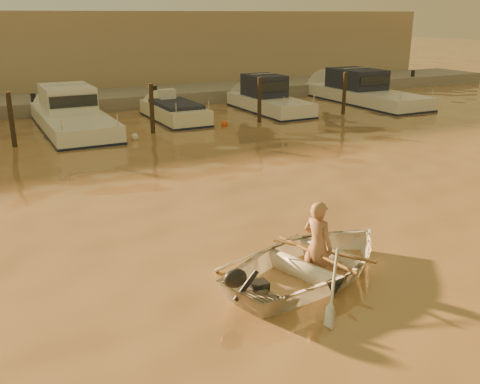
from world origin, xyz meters
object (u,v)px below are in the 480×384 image
dinghy (314,262)px  moored_boat_4 (270,99)px  moored_boat_5 (365,91)px  moored_boat_2 (72,115)px  moored_boat_3 (175,115)px  waterfront_building (85,53)px  person (318,246)px

dinghy → moored_boat_4: 17.66m
moored_boat_5 → moored_boat_4: bearing=180.0°
moored_boat_2 → moored_boat_3: (4.55, 0.00, -0.40)m
moored_boat_3 → moored_boat_5: moored_boat_5 is taller
moored_boat_4 → dinghy: bearing=-117.5°
waterfront_building → moored_boat_3: bearing=-81.9°
person → waterfront_building: bearing=-20.3°
dinghy → waterfront_building: (1.55, 26.66, 2.12)m
dinghy → moored_boat_2: size_ratio=0.47×
moored_boat_3 → moored_boat_5: bearing=0.0°
dinghy → moored_boat_2: 15.73m
dinghy → moored_boat_5: moored_boat_5 is taller
moored_boat_4 → moored_boat_5: 6.05m
moored_boat_4 → moored_boat_2: bearing=180.0°
person → moored_boat_4: moored_boat_4 is taller
person → moored_boat_4: size_ratio=0.27×
person → waterfront_building: waterfront_building is taller
moored_boat_3 → waterfront_building: waterfront_building is taller
dinghy → moored_boat_4: size_ratio=0.61×
dinghy → person: 0.31m
person → waterfront_building: 26.74m
dinghy → person: size_ratio=2.22×
dinghy → person: bearing=-90.0°
person → moored_boat_2: 15.71m
waterfront_building → moored_boat_2: bearing=-105.2°
moored_boat_3 → moored_boat_4: 5.05m
moored_boat_4 → moored_boat_5: bearing=0.0°
waterfront_building → person: bearing=-93.1°
waterfront_building → moored_boat_5: bearing=-41.0°
person → moored_boat_3: person is taller
moored_boat_2 → waterfront_building: (2.98, 11.00, 1.77)m
moored_boat_5 → dinghy: bearing=-132.2°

